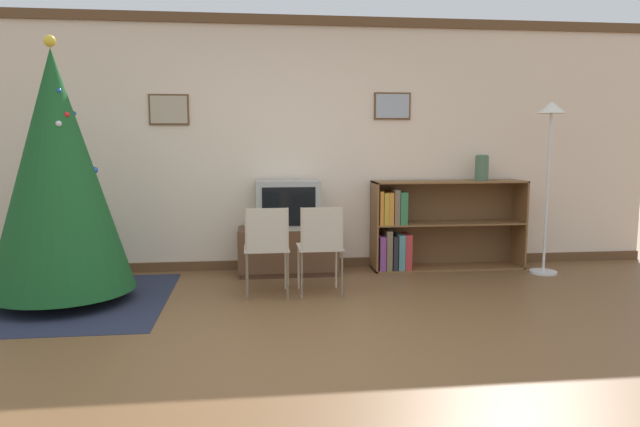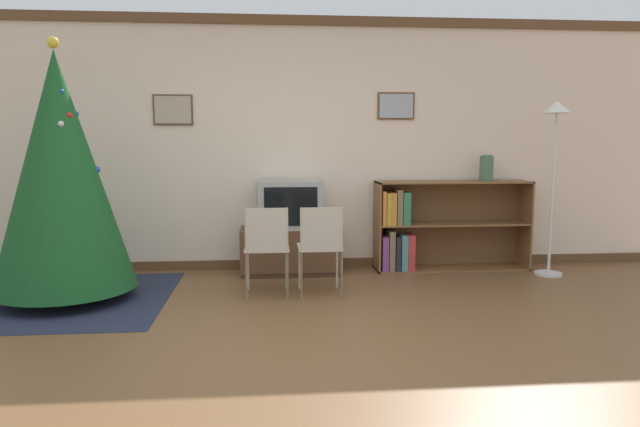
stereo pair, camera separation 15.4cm
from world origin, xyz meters
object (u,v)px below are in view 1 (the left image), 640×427
Objects in this scene: television at (288,204)px; folding_chair_left at (267,246)px; vase at (482,167)px; christmas_tree at (57,172)px; bookshelf at (421,228)px; tv_console at (288,251)px; folding_chair_right at (321,244)px; standing_lamp at (550,143)px.

television reaches higher than folding_chair_left.
television is at bearing -178.43° from vase.
christmas_tree reaches higher than television.
vase reaches higher than bookshelf.
christmas_tree is at bearing -157.31° from tv_console.
folding_chair_right is (0.24, -0.90, -0.27)m from television.
bookshelf is at bearing 179.08° from vase.
christmas_tree is 2.17× the size of tv_console.
vase is (4.13, 0.89, -0.02)m from christmas_tree.
bookshelf is 5.94× the size of vase.
christmas_tree is at bearing -167.78° from vase.
television is at bearing 173.47° from standing_lamp.
television is 0.97m from folding_chair_right.
folding_chair_left is at bearing 180.00° from folding_chair_right.
standing_lamp is (2.69, -0.31, 1.13)m from tv_console.
christmas_tree reaches higher than folding_chair_left.
folding_chair_right is at bearing -74.93° from television.
folding_chair_right is (0.24, -0.90, 0.23)m from tv_console.
folding_chair_right is 2.68m from standing_lamp.
television is 2.78m from standing_lamp.
television reaches higher than bookshelf.
christmas_tree is 4.73m from standing_lamp.
tv_console is 0.96m from folding_chair_right.
christmas_tree is at bearing 177.96° from folding_chair_left.
television is at bearing -177.31° from bookshelf.
standing_lamp is (2.45, 0.59, 0.90)m from folding_chair_right.
folding_chair_right is at bearing -1.60° from christmas_tree.
tv_console is 0.96m from folding_chair_left.
standing_lamp is (2.93, 0.59, 0.90)m from folding_chair_left.
folding_chair_right is (2.25, -0.06, -0.66)m from christmas_tree.
vase is (2.12, 0.06, 0.37)m from television.
folding_chair_right is 0.46× the size of standing_lamp.
tv_console is at bearing -177.41° from bookshelf.
standing_lamp is at bearing 6.40° from christmas_tree.
television reaches higher than tv_console.
christmas_tree is 8.04× the size of vase.
standing_lamp is at bearing -6.53° from television.
vase reaches higher than tv_console.
christmas_tree reaches higher than tv_console.
christmas_tree is 2.35m from tv_console.
bookshelf is (1.71, 0.97, -0.02)m from folding_chair_left.
television is 0.80× the size of folding_chair_left.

